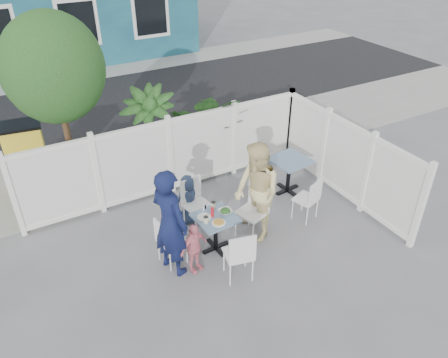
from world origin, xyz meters
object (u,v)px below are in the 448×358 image
toddler (194,248)px  spare_table (289,167)px  chair_back (195,200)px  boy (188,199)px  man (170,223)px  chair_right (255,206)px  woman (257,193)px  utility_cabinet (27,157)px  chair_near (240,253)px  chair_left (168,239)px  main_table (215,224)px

toddler → spare_table: bearing=7.5°
chair_back → boy: (-0.06, 0.15, -0.07)m
spare_table → man: bearing=-162.7°
spare_table → man: (-2.96, -0.92, 0.35)m
chair_right → woman: (-0.01, -0.05, 0.31)m
utility_cabinet → chair_back: size_ratio=1.43×
utility_cabinet → chair_near: 5.03m
toddler → chair_near: bearing=-61.2°
chair_left → spare_table: bearing=94.9°
woman → toddler: 1.43m
chair_right → man: (-1.62, -0.12, 0.34)m
utility_cabinet → main_table: 4.33m
utility_cabinet → chair_right: bearing=-41.1°
main_table → spare_table: spare_table is taller
utility_cabinet → main_table: size_ratio=1.98×
chair_near → boy: 1.74m
chair_back → man: (-0.82, -0.85, 0.37)m
main_table → chair_near: 0.82m
utility_cabinet → boy: bearing=-42.1°
utility_cabinet → woman: bearing=-41.5°
man → toddler: (0.28, -0.21, -0.48)m
chair_back → boy: bearing=-77.2°
boy → toddler: size_ratio=1.08×
utility_cabinet → woman: (3.18, -3.62, 0.22)m
chair_back → chair_near: 1.59m
chair_back → woman: size_ratio=0.53×
spare_table → chair_near: (-2.15, -1.67, -0.04)m
chair_right → chair_near: bearing=117.7°
utility_cabinet → man: size_ratio=0.73×
woman → toddler: size_ratio=1.99×
chair_right → chair_near: (-0.82, -0.86, -0.04)m
chair_back → woman: bearing=125.4°
chair_near → woman: (0.81, 0.82, 0.36)m
chair_back → toddler: bearing=52.9°
main_table → woman: 0.88m
chair_right → man: bearing=75.3°
chair_back → woman: (0.80, -0.78, 0.35)m
spare_table → boy: (-2.20, 0.08, -0.09)m
utility_cabinet → chair_right: utility_cabinet is taller
chair_back → man: size_ratio=0.51×
chair_left → chair_near: chair_near is taller
chair_right → woman: woman is taller
utility_cabinet → chair_back: bearing=-42.8°
spare_table → boy: bearing=178.0°
chair_near → toddler: chair_near is taller
chair_back → spare_table: bearing=171.7°
main_table → chair_right: chair_right is taller
chair_right → man: man is taller
chair_back → chair_left: bearing=30.6°
main_table → woman: size_ratio=0.38×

